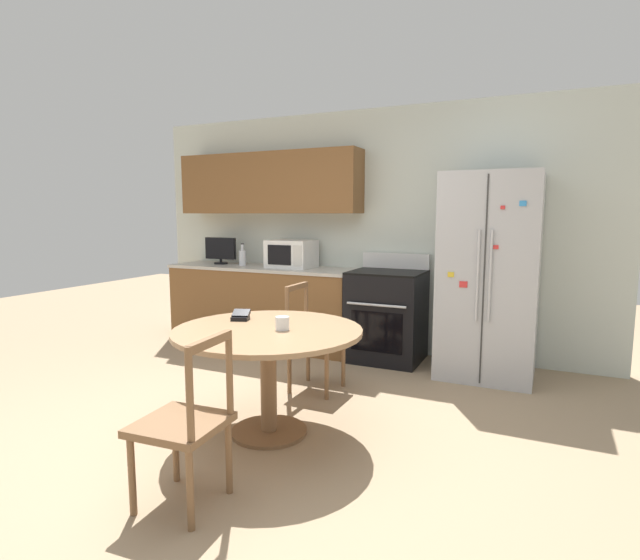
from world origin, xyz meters
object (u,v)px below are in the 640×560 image
countertop_tv (221,250)px  wallet (241,316)px  oven_range (387,315)px  dining_chair_near (185,424)px  microwave (292,254)px  counter_bottle (243,257)px  candle_glass (282,324)px  refrigerator (489,276)px  dining_chair_far (314,340)px

countertop_tv → wallet: size_ratio=2.56×
oven_range → dining_chair_near: 2.93m
oven_range → dining_chair_near: oven_range is taller
microwave → countertop_tv: size_ratio=1.21×
countertop_tv → counter_bottle: (0.33, -0.03, -0.07)m
microwave → countertop_tv: 0.95m
microwave → dining_chair_near: microwave is taller
countertop_tv → microwave: bearing=1.2°
countertop_tv → counter_bottle: countertop_tv is taller
candle_glass → wallet: bearing=161.1°
refrigerator → oven_range: bearing=175.9°
oven_range → dining_chair_far: bearing=-104.9°
countertop_tv → candle_glass: size_ratio=4.41×
microwave → dining_chair_far: bearing=-54.3°
counter_bottle → dining_chair_near: 3.40m
oven_range → counter_bottle: counter_bottle is taller
dining_chair_far → microwave: bearing=-143.8°
counter_bottle → microwave: bearing=4.9°
oven_range → dining_chair_far: (-0.30, -1.11, -0.03)m
oven_range → wallet: 1.95m
refrigerator → dining_chair_near: refrigerator is taller
refrigerator → wallet: size_ratio=11.65×
refrigerator → counter_bottle: bearing=178.4°
oven_range → microwave: microwave is taller
refrigerator → candle_glass: refrigerator is taller
counter_bottle → dining_chair_near: (1.61, -2.94, -0.56)m
wallet → microwave: bearing=107.8°
refrigerator → dining_chair_near: 3.11m
refrigerator → oven_range: 1.09m
counter_bottle → refrigerator: bearing=-1.6°
refrigerator → dining_chair_near: size_ratio=2.06×
oven_range → refrigerator: bearing=-4.1°
microwave → oven_range: bearing=-3.0°
candle_glass → microwave: bearing=116.8°
counter_bottle → wallet: (1.23, -1.87, -0.24)m
counter_bottle → countertop_tv: bearing=174.4°
microwave → dining_chair_near: (1.00, -2.99, -0.62)m
refrigerator → counter_bottle: (-2.74, 0.08, 0.07)m
oven_range → countertop_tv: size_ratio=2.64×
dining_chair_far → dining_chair_near: (0.16, -1.82, 0.00)m
candle_glass → counter_bottle: bearing=129.5°
countertop_tv → candle_glass: bearing=-45.8°
refrigerator → oven_range: refrigerator is taller
countertop_tv → dining_chair_near: 3.61m
countertop_tv → wallet: countertop_tv is taller
microwave → dining_chair_far: 1.56m
oven_range → countertop_tv: 2.17m
dining_chair_far → candle_glass: (0.21, -0.90, 0.34)m
countertop_tv → dining_chair_near: bearing=-56.8°
dining_chair_far → refrigerator: bearing=129.5°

